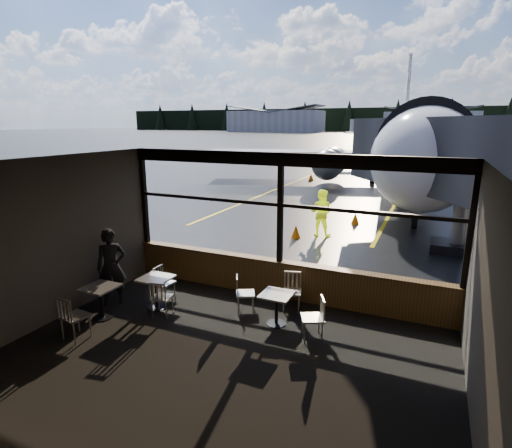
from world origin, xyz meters
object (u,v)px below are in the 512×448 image
Objects in this scene: chair_near_n at (292,292)px; ground_crew at (321,213)px; cafe_table_near at (276,309)px; cafe_table_mid at (157,293)px; cafe_table_left at (102,302)px; chair_near_w at (245,294)px; airliner at (413,104)px; cone_nose at (355,218)px; chair_mid_w at (165,283)px; cone_extra at (296,231)px; jet_bridge at (448,174)px; cone_wing at (311,177)px; chair_near_e at (312,318)px; chair_mid_s at (162,298)px; chair_left_s at (75,317)px; passenger at (112,267)px.

ground_crew reaches higher than chair_near_n.
cafe_table_mid is (-2.79, -0.38, 0.02)m from cafe_table_near.
chair_near_w reaches higher than cafe_table_left.
airliner is at bearing 147.99° from chair_near_w.
cone_nose is (-0.09, 9.45, -0.10)m from cafe_table_near.
airliner reaches higher than chair_near_w.
cafe_table_mid is at bearing 15.27° from chair_mid_w.
ground_crew reaches higher than cone_extra.
jet_bridge reaches higher than cone_wing.
chair_near_w reaches higher than cafe_table_near.
cafe_table_left is 0.83× the size of chair_near_e.
chair_near_n is at bearing -72.49° from cone_extra.
chair_mid_w is at bearing -100.63° from cone_extra.
chair_mid_s is 0.49× the size of ground_crew.
chair_near_w is 21.68m from cone_wing.
cafe_table_near is 4.01m from chair_left_s.
cafe_table_mid reaches higher than cone_extra.
chair_left_s is (-4.24, -1.88, 0.03)m from chair_near_e.
airliner is at bearing -107.93° from chair_near_n.
airliner is at bearing -0.13° from cone_wing.
chair_near_w reaches higher than chair_mid_w.
cone_wing is (-6.38, 21.70, -0.17)m from chair_near_e.
chair_mid_w is (-2.97, -0.70, -0.02)m from chair_near_n.
chair_near_e reaches higher than chair_mid_s.
cone_extra is (-4.86, -0.41, -2.33)m from jet_bridge.
chair_mid_w is at bearing -131.84° from jet_bridge.
airliner is 49.82× the size of cafe_table_near.
chair_near_n reaches higher than chair_mid_w.
cone_wing is 1.08× the size of cone_extra.
cone_nose is at bearing -109.65° from ground_crew.
chair_near_e is at bearing -96.20° from airliner.
ground_crew is at bearing 67.36° from chair_mid_s.
chair_near_n reaches higher than cafe_table_near.
cone_extra is at bearing -118.19° from cone_nose.
cone_wing is (-2.63, 21.37, -0.14)m from chair_mid_w.
chair_near_w is at bearing -28.31° from passenger.
chair_left_s is (-0.49, -2.21, 0.06)m from chair_mid_w.
chair_mid_w is (-6.06, -6.77, -2.17)m from jet_bridge.
cafe_table_mid is 0.86× the size of chair_near_n.
chair_near_n is 0.48× the size of passenger.
passenger reaches higher than ground_crew.
cone_nose is (2.35, 10.10, -0.18)m from chair_mid_s.
airliner is 71.22× the size of cone_nose.
cafe_table_near is at bearing 69.73° from chair_near_n.
chair_near_e is (4.43, 1.01, 0.07)m from cafe_table_left.
cafe_table_left is 1.29m from chair_mid_s.
chair_mid_s is at bearing -46.86° from passenger.
chair_near_n reaches higher than cone_extra.
cafe_table_left is at bearing -108.04° from cone_nose.
chair_near_w is at bearing -121.38° from jet_bridge.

